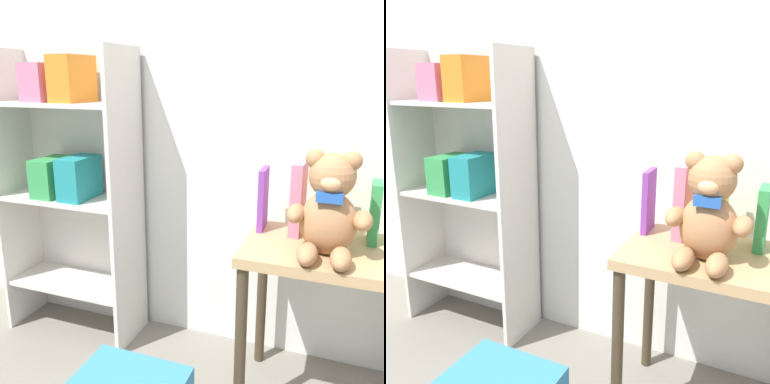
# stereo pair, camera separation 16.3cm
# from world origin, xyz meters

# --- Properties ---
(wall_back) EXTENTS (4.80, 0.06, 2.50)m
(wall_back) POSITION_xyz_m (0.00, 1.49, 1.25)
(wall_back) COLOR silver
(wall_back) RESTS_ON ground_plane
(bookshelf_side) EXTENTS (0.61, 0.28, 1.30)m
(bookshelf_side) POSITION_xyz_m (-1.00, 1.33, 0.74)
(bookshelf_side) COLOR beige
(bookshelf_side) RESTS_ON ground_plane
(display_table) EXTENTS (0.58, 0.40, 0.62)m
(display_table) POSITION_xyz_m (0.14, 1.18, 0.51)
(display_table) COLOR tan
(display_table) RESTS_ON ground_plane
(teddy_bear) EXTENTS (0.26, 0.24, 0.34)m
(teddy_bear) POSITION_xyz_m (0.12, 1.11, 0.78)
(teddy_bear) COLOR #A8754C
(teddy_bear) RESTS_ON display_table
(book_standing_purple) EXTENTS (0.03, 0.12, 0.23)m
(book_standing_purple) POSITION_xyz_m (-0.12, 1.29, 0.74)
(book_standing_purple) COLOR purple
(book_standing_purple) RESTS_ON display_table
(book_standing_pink) EXTENTS (0.05, 0.13, 0.26)m
(book_standing_pink) POSITION_xyz_m (0.01, 1.28, 0.76)
(book_standing_pink) COLOR #D17093
(book_standing_pink) RESTS_ON display_table
(book_standing_yellow) EXTENTS (0.03, 0.14, 0.27)m
(book_standing_yellow) POSITION_xyz_m (0.14, 1.28, 0.76)
(book_standing_yellow) COLOR gold
(book_standing_yellow) RESTS_ON display_table
(book_standing_green) EXTENTS (0.03, 0.12, 0.21)m
(book_standing_green) POSITION_xyz_m (0.27, 1.29, 0.73)
(book_standing_green) COLOR #33934C
(book_standing_green) RESTS_ON display_table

